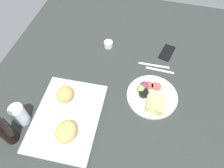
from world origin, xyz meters
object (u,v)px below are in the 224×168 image
at_px(bread_plate_near, 67,133).
at_px(bread_plate_far, 65,96).
at_px(drinking_glass, 20,115).
at_px(espresso_cup, 108,44).
at_px(plate_with_salad, 151,96).
at_px(fork, 160,70).
at_px(knife, 154,65).
at_px(serving_tray, 67,117).
at_px(cell_phone, 167,52).
at_px(soda_bottle, 3,129).

xyz_separation_m(bread_plate_near, bread_plate_far, (0.20, 0.09, -0.01)).
xyz_separation_m(drinking_glass, espresso_cup, (0.62, -0.28, -0.04)).
height_order(bread_plate_far, plate_with_salad, bread_plate_far).
bearing_deg(bread_plate_near, fork, -35.47).
relative_size(drinking_glass, knife, 0.65).
distance_m(serving_tray, drinking_glass, 0.23).
xyz_separation_m(drinking_glass, cell_phone, (0.66, -0.66, -0.06)).
relative_size(bread_plate_near, soda_bottle, 0.90).
bearing_deg(bread_plate_near, plate_with_salad, -47.48).
relative_size(plate_with_salad, espresso_cup, 4.96).
height_order(plate_with_salad, espresso_cup, plate_with_salad).
xyz_separation_m(plate_with_salad, espresso_cup, (0.33, 0.33, 0.00)).
relative_size(serving_tray, bread_plate_near, 2.18).
xyz_separation_m(plate_with_salad, knife, (0.24, 0.02, -0.01)).
relative_size(plate_with_salad, cell_phone, 1.93).
distance_m(drinking_glass, espresso_cup, 0.69).
height_order(serving_tray, bread_plate_near, bread_plate_near).
distance_m(bread_plate_near, fork, 0.66).
height_order(drinking_glass, soda_bottle, soda_bottle).
xyz_separation_m(plate_with_salad, cell_phone, (0.37, -0.05, -0.01)).
height_order(bread_plate_far, fork, bread_plate_far).
xyz_separation_m(espresso_cup, cell_phone, (0.04, -0.38, -0.02)).
xyz_separation_m(soda_bottle, knife, (0.63, -0.60, -0.11)).
bearing_deg(bread_plate_far, drinking_glass, 135.22).
bearing_deg(espresso_cup, soda_bottle, 158.32).
bearing_deg(knife, plate_with_salad, 91.87).
xyz_separation_m(serving_tray, cell_phone, (0.59, -0.45, -0.00)).
height_order(soda_bottle, fork, soda_bottle).
distance_m(plate_with_salad, drinking_glass, 0.68).
bearing_deg(cell_phone, fork, -175.36).
bearing_deg(knife, serving_tray, 48.36).
relative_size(soda_bottle, knife, 1.21).
distance_m(plate_with_salad, cell_phone, 0.37).
bearing_deg(cell_phone, drinking_glass, 149.32).
bearing_deg(bread_plate_near, bread_plate_far, 25.11).
distance_m(fork, knife, 0.05).
relative_size(bread_plate_far, soda_bottle, 0.93).
distance_m(bread_plate_near, cell_phone, 0.80).
relative_size(fork, knife, 0.89).
xyz_separation_m(serving_tray, drinking_glass, (-0.07, 0.21, 0.05)).
xyz_separation_m(fork, cell_phone, (0.16, -0.03, 0.00)).
bearing_deg(bread_plate_far, cell_phone, -45.21).
height_order(plate_with_salad, knife, plate_with_salad).
distance_m(bread_plate_far, drinking_glass, 0.24).
xyz_separation_m(plate_with_salad, drinking_glass, (-0.30, 0.61, 0.04)).
height_order(bread_plate_far, knife, bread_plate_far).
xyz_separation_m(espresso_cup, fork, (-0.12, -0.35, -0.02)).
bearing_deg(soda_bottle, espresso_cup, -21.68).
distance_m(espresso_cup, fork, 0.37).
height_order(drinking_glass, cell_phone, drinking_glass).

